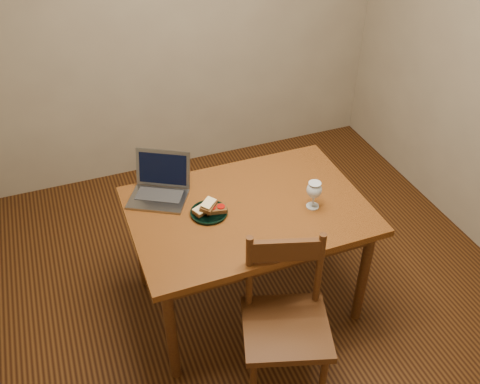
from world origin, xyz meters
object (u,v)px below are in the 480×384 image
object	(u,v)px
laptop	(160,184)
table	(248,220)
plate	(209,213)
milk_glass	(314,195)
chair	(286,317)

from	to	relation	value
laptop	table	bearing A→B (deg)	-6.51
plate	milk_glass	size ratio (longest dim) A/B	1.25
plate	laptop	xyz separation A→B (m)	(-0.20, 0.28, 0.05)
plate	chair	bearing A→B (deg)	-73.01
chair	milk_glass	world-z (taller)	milk_glass
table	laptop	distance (m)	0.54
table	chair	distance (m)	0.61
laptop	chair	bearing A→B (deg)	-36.93
chair	plate	distance (m)	0.69
chair	plate	bearing A→B (deg)	124.37
chair	table	bearing A→B (deg)	104.49
chair	laptop	xyz separation A→B (m)	(-0.39, 0.90, 0.30)
chair	milk_glass	xyz separation A→B (m)	(0.37, 0.47, 0.32)
plate	laptop	distance (m)	0.34
table	plate	xyz separation A→B (m)	(-0.22, 0.03, 0.09)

